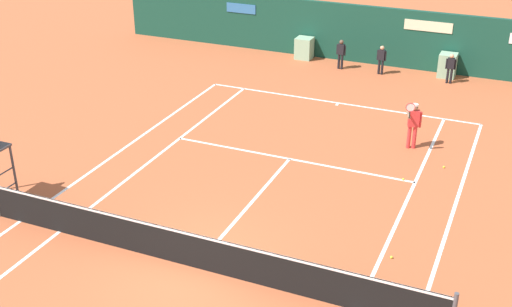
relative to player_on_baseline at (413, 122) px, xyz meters
name	(u,v)px	position (x,y,z in m)	size (l,w,h in m)	color
ground_plane	(206,255)	(-3.38, -8.16, -0.94)	(80.00, 80.00, 0.01)	#B25633
tennis_net	(194,250)	(-3.38, -8.74, -0.43)	(12.10, 0.10, 1.07)	#4C4C51
sponsor_back_wall	(375,37)	(-3.37, 8.23, 0.29)	(25.00, 1.02, 2.57)	#144233
player_on_baseline	(413,122)	(0.00, 0.00, 0.00)	(0.50, 0.77, 1.79)	red
ball_kid_centre_post	(341,52)	(-4.52, 6.94, -0.19)	(0.43, 0.20, 1.30)	black
ball_kid_left_post	(381,58)	(-2.73, 6.94, -0.22)	(0.42, 0.19, 1.26)	black
ball_kid_right_post	(451,67)	(0.16, 6.94, -0.22)	(0.42, 0.17, 1.25)	black
tennis_ball_mid_court	(444,167)	(1.25, -1.03, -0.91)	(0.07, 0.07, 0.07)	#CCE033
tennis_ball_near_service_line	(391,257)	(0.87, -6.50, -0.91)	(0.07, 0.07, 0.07)	#CCE033
tennis_ball_by_sideline	(403,179)	(0.26, -2.34, -0.91)	(0.07, 0.07, 0.07)	#CCE033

